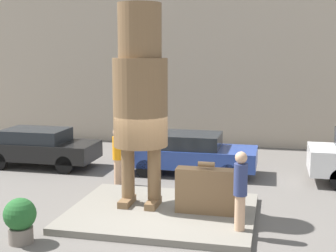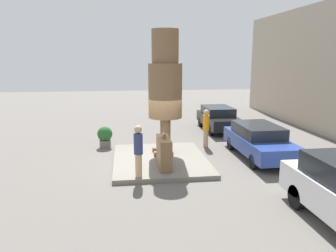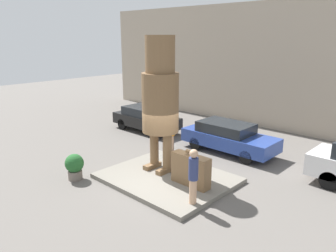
# 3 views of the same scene
# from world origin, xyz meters

# --- Properties ---
(ground_plane) EXTENTS (60.00, 60.00, 0.00)m
(ground_plane) POSITION_xyz_m (0.00, 0.00, 0.00)
(ground_plane) COLOR #605B56
(pedestal) EXTENTS (4.62, 3.74, 0.16)m
(pedestal) POSITION_xyz_m (0.00, 0.00, 0.08)
(pedestal) COLOR slate
(pedestal) RESTS_ON ground_plane
(statue_figure) EXTENTS (1.39, 1.39, 5.13)m
(statue_figure) POSITION_xyz_m (-0.63, 0.29, 3.16)
(statue_figure) COLOR brown
(statue_figure) RESTS_ON pedestal
(giant_suitcase) EXTENTS (1.49, 0.42, 1.29)m
(giant_suitcase) POSITION_xyz_m (1.11, 0.02, 0.73)
(giant_suitcase) COLOR brown
(giant_suitcase) RESTS_ON pedestal
(tourist) EXTENTS (0.30, 0.30, 1.79)m
(tourist) POSITION_xyz_m (2.01, -0.96, 1.15)
(tourist) COLOR tan
(tourist) RESTS_ON pedestal
(parked_car_black) EXTENTS (4.02, 1.70, 1.37)m
(parked_car_black) POSITION_xyz_m (-5.50, 4.03, 0.74)
(parked_car_black) COLOR black
(parked_car_black) RESTS_ON ground_plane
(parked_car_blue) EXTENTS (4.42, 1.76, 1.39)m
(parked_car_blue) POSITION_xyz_m (-0.09, 4.23, 0.74)
(parked_car_blue) COLOR #284293
(parked_car_blue) RESTS_ON ground_plane
(planter_pot) EXTENTS (0.70, 0.70, 1.00)m
(planter_pot) POSITION_xyz_m (-2.59, -2.34, 0.55)
(planter_pot) COLOR #70665B
(planter_pot) RESTS_ON ground_plane
(worker_hivis) EXTENTS (0.31, 0.31, 1.79)m
(worker_hivis) POSITION_xyz_m (-2.01, 2.41, 0.98)
(worker_hivis) COLOR tan
(worker_hivis) RESTS_ON ground_plane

